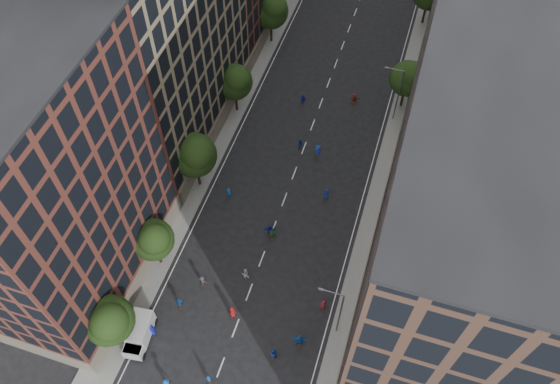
{
  "coord_description": "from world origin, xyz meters",
  "views": [
    {
      "loc": [
        11.46,
        -11.11,
        57.16
      ],
      "look_at": [
        -0.45,
        26.59,
        2.0
      ],
      "focal_mm": 35.0,
      "sensor_mm": 36.0,
      "label": 1
    }
  ],
  "objects_px": {
    "cargo_van": "(139,333)",
    "skater_0": "(152,330)",
    "skater_1": "(209,379)",
    "streetlamp_far": "(397,92)",
    "skater_2": "(273,353)",
    "streetlamp_near": "(338,311)"
  },
  "relations": [
    {
      "from": "skater_0",
      "to": "streetlamp_near",
      "type": "bearing_deg",
      "value": -170.76
    },
    {
      "from": "skater_1",
      "to": "skater_0",
      "type": "bearing_deg",
      "value": -44.32
    },
    {
      "from": "cargo_van",
      "to": "skater_1",
      "type": "relative_size",
      "value": 3.16
    },
    {
      "from": "cargo_van",
      "to": "skater_1",
      "type": "xyz_separation_m",
      "value": [
        8.76,
        -2.1,
        -0.56
      ]
    },
    {
      "from": "streetlamp_far",
      "to": "cargo_van",
      "type": "distance_m",
      "value": 44.84
    },
    {
      "from": "streetlamp_near",
      "to": "skater_0",
      "type": "relative_size",
      "value": 4.94
    },
    {
      "from": "cargo_van",
      "to": "skater_0",
      "type": "relative_size",
      "value": 2.77
    },
    {
      "from": "streetlamp_near",
      "to": "skater_2",
      "type": "relative_size",
      "value": 5.15
    },
    {
      "from": "skater_1",
      "to": "streetlamp_far",
      "type": "bearing_deg",
      "value": -127.96
    },
    {
      "from": "streetlamp_near",
      "to": "cargo_van",
      "type": "bearing_deg",
      "value": -160.13
    },
    {
      "from": "streetlamp_near",
      "to": "streetlamp_far",
      "type": "distance_m",
      "value": 33.0
    },
    {
      "from": "streetlamp_far",
      "to": "skater_0",
      "type": "xyz_separation_m",
      "value": [
        -18.69,
        -39.25,
        -4.25
      ]
    },
    {
      "from": "skater_0",
      "to": "skater_2",
      "type": "xyz_separation_m",
      "value": [
        13.22,
        1.56,
        -0.04
      ]
    },
    {
      "from": "streetlamp_far",
      "to": "cargo_van",
      "type": "xyz_separation_m",
      "value": [
        -19.68,
        -40.11,
        -3.81
      ]
    },
    {
      "from": "skater_1",
      "to": "skater_2",
      "type": "xyz_separation_m",
      "value": [
        5.45,
        4.53,
        0.07
      ]
    },
    {
      "from": "skater_2",
      "to": "skater_0",
      "type": "bearing_deg",
      "value": 5.13
    },
    {
      "from": "streetlamp_near",
      "to": "skater_0",
      "type": "bearing_deg",
      "value": -161.51
    },
    {
      "from": "streetlamp_far",
      "to": "skater_2",
      "type": "bearing_deg",
      "value": -98.26
    },
    {
      "from": "streetlamp_near",
      "to": "skater_1",
      "type": "xyz_separation_m",
      "value": [
        -10.92,
        -9.21,
        -4.36
      ]
    },
    {
      "from": "streetlamp_near",
      "to": "cargo_van",
      "type": "distance_m",
      "value": 21.27
    },
    {
      "from": "cargo_van",
      "to": "skater_0",
      "type": "height_order",
      "value": "cargo_van"
    },
    {
      "from": "cargo_van",
      "to": "skater_2",
      "type": "relative_size",
      "value": 2.89
    }
  ]
}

